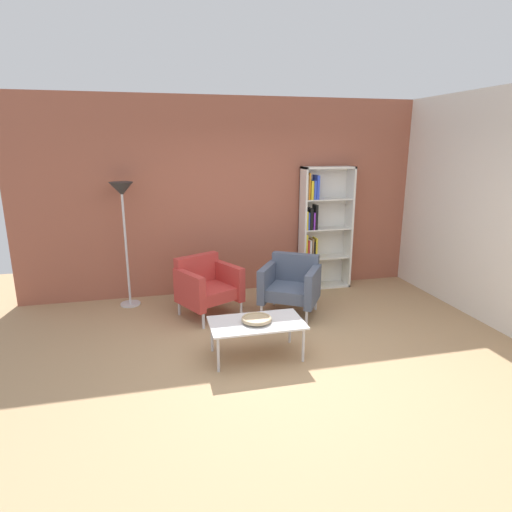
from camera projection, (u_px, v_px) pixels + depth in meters
ground_plane at (284, 362)px, 4.53m from camera, size 8.32×8.32×0.00m
brick_back_panel at (237, 197)px, 6.47m from camera, size 6.40×0.12×2.90m
plaster_right_partition at (490, 208)px, 5.37m from camera, size 0.12×5.20×2.90m
bookshelf_tall at (320, 230)px, 6.69m from camera, size 0.80×0.30×1.90m
coffee_table_low at (257, 325)px, 4.56m from camera, size 1.00×0.56×0.40m
decorative_bowl at (257, 319)px, 4.54m from camera, size 0.32×0.32×0.05m
armchair_near_window at (207, 285)px, 5.69m from camera, size 0.92×0.90×0.78m
armchair_spare_guest at (291, 284)px, 5.74m from camera, size 0.94×0.92×0.78m
floor_lamp_torchiere at (123, 204)px, 5.77m from camera, size 0.32×0.32×1.74m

